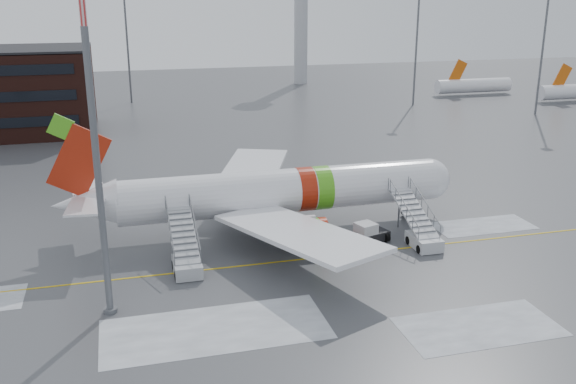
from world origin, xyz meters
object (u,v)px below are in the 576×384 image
object	(u,v)px
pushback_tug	(369,233)
light_mast_near	(94,133)
airliner	(271,193)
airstair_aft	(186,256)
airstair_fwd	(420,232)

from	to	relation	value
pushback_tug	light_mast_near	world-z (taller)	light_mast_near
airliner	light_mast_near	distance (m)	20.19
airliner	airstair_aft	size ratio (longest dim) A/B	4.55
airstair_fwd	airstair_aft	world-z (taller)	same
airstair_fwd	airstair_aft	size ratio (longest dim) A/B	1.00
airstair_fwd	pushback_tug	size ratio (longest dim) A/B	2.28
light_mast_near	airstair_aft	bearing A→B (deg)	44.52
airliner	airstair_fwd	bearing A→B (deg)	-30.62
airliner	airstair_fwd	size ratio (longest dim) A/B	4.55
airstair_aft	pushback_tug	size ratio (longest dim) A/B	2.28
pushback_tug	airstair_aft	bearing A→B (deg)	-174.15
airstair_fwd	pushback_tug	distance (m)	4.22
airstair_aft	light_mast_near	bearing A→B (deg)	-135.48
airstair_fwd	light_mast_near	xyz separation A→B (m)	(-24.84, -5.47, 10.90)
airliner	pushback_tug	world-z (taller)	airliner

